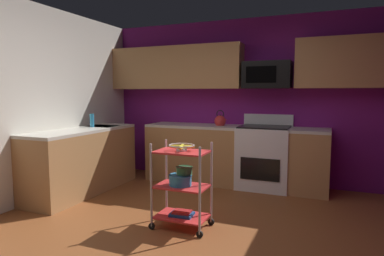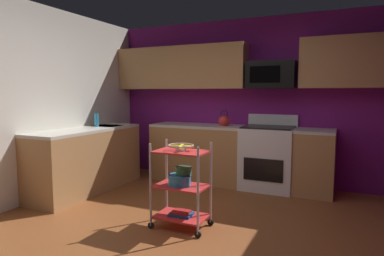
# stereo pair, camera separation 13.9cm
# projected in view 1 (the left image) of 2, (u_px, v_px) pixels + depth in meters

# --- Properties ---
(floor) EXTENTS (4.40, 4.80, 0.04)m
(floor) POSITION_uv_depth(u_px,v_px,m) (176.00, 239.00, 3.33)
(floor) COLOR brown
(floor) RESTS_ON ground
(wall_back) EXTENTS (4.52, 0.06, 2.60)m
(wall_back) POSITION_uv_depth(u_px,v_px,m) (239.00, 101.00, 5.43)
(wall_back) COLOR #751970
(wall_back) RESTS_ON ground
(wall_left) EXTENTS (0.06, 4.80, 2.60)m
(wall_left) POSITION_uv_depth(u_px,v_px,m) (9.00, 104.00, 4.04)
(wall_left) COLOR silver
(wall_left) RESTS_ON ground
(counter_run) EXTENTS (3.60, 2.44, 0.92)m
(counter_run) POSITION_uv_depth(u_px,v_px,m) (176.00, 157.00, 5.06)
(counter_run) COLOR #B27F4C
(counter_run) RESTS_ON ground
(oven_range) EXTENTS (0.76, 0.65, 1.10)m
(oven_range) POSITION_uv_depth(u_px,v_px,m) (264.00, 156.00, 5.03)
(oven_range) COLOR white
(oven_range) RESTS_ON ground
(upper_cabinets) EXTENTS (4.40, 0.33, 0.70)m
(upper_cabinets) POSITION_uv_depth(u_px,v_px,m) (230.00, 66.00, 5.23)
(upper_cabinets) COLOR #B27F4C
(microwave) EXTENTS (0.70, 0.39, 0.40)m
(microwave) POSITION_uv_depth(u_px,v_px,m) (267.00, 75.00, 5.00)
(microwave) COLOR black
(rolling_cart) EXTENTS (0.61, 0.37, 0.91)m
(rolling_cart) POSITION_uv_depth(u_px,v_px,m) (182.00, 186.00, 3.53)
(rolling_cart) COLOR silver
(rolling_cart) RESTS_ON ground
(fruit_bowl) EXTENTS (0.27, 0.27, 0.07)m
(fruit_bowl) POSITION_uv_depth(u_px,v_px,m) (182.00, 147.00, 3.49)
(fruit_bowl) COLOR silver
(fruit_bowl) RESTS_ON rolling_cart
(mixing_bowl_large) EXTENTS (0.25, 0.25, 0.11)m
(mixing_bowl_large) POSITION_uv_depth(u_px,v_px,m) (180.00, 180.00, 3.53)
(mixing_bowl_large) COLOR #338CBF
(mixing_bowl_large) RESTS_ON rolling_cart
(mixing_bowl_small) EXTENTS (0.18, 0.18, 0.08)m
(mixing_bowl_small) POSITION_uv_depth(u_px,v_px,m) (184.00, 170.00, 3.54)
(mixing_bowl_small) COLOR #387F4C
(mixing_bowl_small) RESTS_ON rolling_cart
(book_stack) EXTENTS (0.25, 0.20, 0.05)m
(book_stack) POSITION_uv_depth(u_px,v_px,m) (182.00, 213.00, 3.56)
(book_stack) COLOR #1E4C8C
(book_stack) RESTS_ON rolling_cart
(kettle) EXTENTS (0.21, 0.18, 0.26)m
(kettle) POSITION_uv_depth(u_px,v_px,m) (220.00, 121.00, 5.24)
(kettle) COLOR red
(kettle) RESTS_ON counter_run
(dish_soap_bottle) EXTENTS (0.06, 0.06, 0.20)m
(dish_soap_bottle) POSITION_uv_depth(u_px,v_px,m) (92.00, 120.00, 5.02)
(dish_soap_bottle) COLOR #2D8CBF
(dish_soap_bottle) RESTS_ON counter_run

